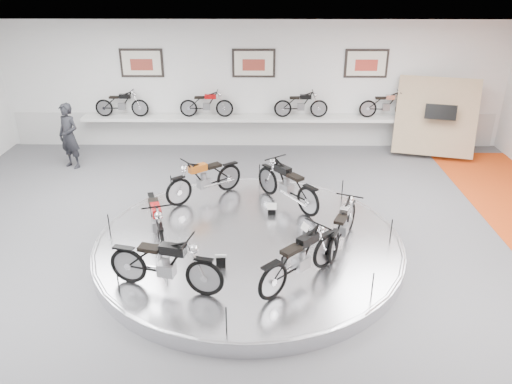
{
  "coord_description": "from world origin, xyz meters",
  "views": [
    {
      "loc": [
        0.26,
        -8.78,
        5.61
      ],
      "look_at": [
        0.15,
        0.6,
        1.24
      ],
      "focal_mm": 35.0,
      "sensor_mm": 36.0,
      "label": 1
    }
  ],
  "objects_px": {
    "display_platform": "(249,245)",
    "visitor": "(69,136)",
    "bike_b": "(204,178)",
    "bike_c": "(156,219)",
    "bike_a": "(287,184)",
    "shelf": "(254,119)",
    "bike_e": "(301,257)",
    "bike_d": "(165,263)",
    "bike_f": "(343,225)"
  },
  "relations": [
    {
      "from": "bike_a",
      "to": "bike_d",
      "type": "relative_size",
      "value": 1.01
    },
    {
      "from": "shelf",
      "to": "bike_a",
      "type": "xyz_separation_m",
      "value": [
        0.87,
        -4.77,
        -0.16
      ]
    },
    {
      "from": "shelf",
      "to": "bike_c",
      "type": "xyz_separation_m",
      "value": [
        -1.88,
        -6.53,
        -0.18
      ]
    },
    {
      "from": "bike_f",
      "to": "visitor",
      "type": "distance_m",
      "value": 8.79
    },
    {
      "from": "visitor",
      "to": "bike_c",
      "type": "bearing_deg",
      "value": -27.1
    },
    {
      "from": "bike_a",
      "to": "shelf",
      "type": "bearing_deg",
      "value": -27.68
    },
    {
      "from": "shelf",
      "to": "bike_f",
      "type": "relative_size",
      "value": 6.67
    },
    {
      "from": "bike_b",
      "to": "bike_f",
      "type": "bearing_deg",
      "value": 105.54
    },
    {
      "from": "display_platform",
      "to": "bike_c",
      "type": "xyz_separation_m",
      "value": [
        -1.88,
        -0.13,
        0.67
      ]
    },
    {
      "from": "shelf",
      "to": "bike_f",
      "type": "distance_m",
      "value": 6.92
    },
    {
      "from": "visitor",
      "to": "display_platform",
      "type": "bearing_deg",
      "value": -14.1
    },
    {
      "from": "bike_c",
      "to": "bike_d",
      "type": "height_order",
      "value": "bike_d"
    },
    {
      "from": "bike_d",
      "to": "visitor",
      "type": "height_order",
      "value": "visitor"
    },
    {
      "from": "bike_d",
      "to": "display_platform",
      "type": "bearing_deg",
      "value": 65.96
    },
    {
      "from": "display_platform",
      "to": "shelf",
      "type": "relative_size",
      "value": 0.58
    },
    {
      "from": "display_platform",
      "to": "visitor",
      "type": "xyz_separation_m",
      "value": [
        -5.36,
        4.7,
        0.81
      ]
    },
    {
      "from": "bike_c",
      "to": "bike_d",
      "type": "bearing_deg",
      "value": -2.12
    },
    {
      "from": "bike_e",
      "to": "visitor",
      "type": "bearing_deg",
      "value": 90.77
    },
    {
      "from": "bike_a",
      "to": "visitor",
      "type": "xyz_separation_m",
      "value": [
        -6.23,
        3.07,
        0.12
      ]
    },
    {
      "from": "shelf",
      "to": "bike_d",
      "type": "relative_size",
      "value": 6.04
    },
    {
      "from": "bike_a",
      "to": "bike_c",
      "type": "bearing_deg",
      "value": 84.58
    },
    {
      "from": "bike_a",
      "to": "bike_f",
      "type": "distance_m",
      "value": 2.15
    },
    {
      "from": "bike_f",
      "to": "display_platform",
      "type": "bearing_deg",
      "value": 105.46
    },
    {
      "from": "bike_d",
      "to": "bike_f",
      "type": "xyz_separation_m",
      "value": [
        3.32,
        1.52,
        -0.05
      ]
    },
    {
      "from": "bike_b",
      "to": "bike_c",
      "type": "bearing_deg",
      "value": 31.99
    },
    {
      "from": "bike_c",
      "to": "display_platform",
      "type": "bearing_deg",
      "value": 75.86
    },
    {
      "from": "bike_e",
      "to": "visitor",
      "type": "distance_m",
      "value": 8.88
    },
    {
      "from": "bike_e",
      "to": "bike_b",
      "type": "bearing_deg",
      "value": 76.12
    },
    {
      "from": "display_platform",
      "to": "visitor",
      "type": "relative_size",
      "value": 3.32
    },
    {
      "from": "bike_e",
      "to": "visitor",
      "type": "height_order",
      "value": "visitor"
    },
    {
      "from": "bike_a",
      "to": "bike_c",
      "type": "height_order",
      "value": "bike_a"
    },
    {
      "from": "display_platform",
      "to": "bike_a",
      "type": "xyz_separation_m",
      "value": [
        0.87,
        1.63,
        0.69
      ]
    },
    {
      "from": "bike_a",
      "to": "bike_e",
      "type": "bearing_deg",
      "value": 143.79
    },
    {
      "from": "bike_b",
      "to": "bike_c",
      "type": "height_order",
      "value": "bike_b"
    },
    {
      "from": "bike_b",
      "to": "bike_e",
      "type": "distance_m",
      "value": 4.08
    },
    {
      "from": "bike_a",
      "to": "bike_b",
      "type": "xyz_separation_m",
      "value": [
        -1.99,
        0.35,
        -0.01
      ]
    },
    {
      "from": "bike_e",
      "to": "bike_f",
      "type": "xyz_separation_m",
      "value": [
        0.94,
        1.28,
        -0.04
      ]
    },
    {
      "from": "bike_c",
      "to": "bike_f",
      "type": "height_order",
      "value": "bike_c"
    },
    {
      "from": "display_platform",
      "to": "bike_d",
      "type": "distance_m",
      "value": 2.37
    },
    {
      "from": "bike_a",
      "to": "visitor",
      "type": "height_order",
      "value": "visitor"
    },
    {
      "from": "bike_c",
      "to": "bike_f",
      "type": "distance_m",
      "value": 3.79
    },
    {
      "from": "bike_d",
      "to": "visitor",
      "type": "xyz_separation_m",
      "value": [
        -3.95,
        6.47,
        0.13
      ]
    },
    {
      "from": "bike_a",
      "to": "bike_b",
      "type": "height_order",
      "value": "bike_a"
    },
    {
      "from": "display_platform",
      "to": "visitor",
      "type": "bearing_deg",
      "value": 138.76
    },
    {
      "from": "display_platform",
      "to": "bike_e",
      "type": "relative_size",
      "value": 3.59
    },
    {
      "from": "display_platform",
      "to": "bike_f",
      "type": "distance_m",
      "value": 2.03
    },
    {
      "from": "bike_a",
      "to": "bike_f",
      "type": "xyz_separation_m",
      "value": [
        1.04,
        -1.88,
        -0.06
      ]
    },
    {
      "from": "bike_a",
      "to": "bike_d",
      "type": "distance_m",
      "value": 4.09
    },
    {
      "from": "shelf",
      "to": "bike_c",
      "type": "height_order",
      "value": "bike_c"
    },
    {
      "from": "bike_a",
      "to": "bike_b",
      "type": "distance_m",
      "value": 2.02
    }
  ]
}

